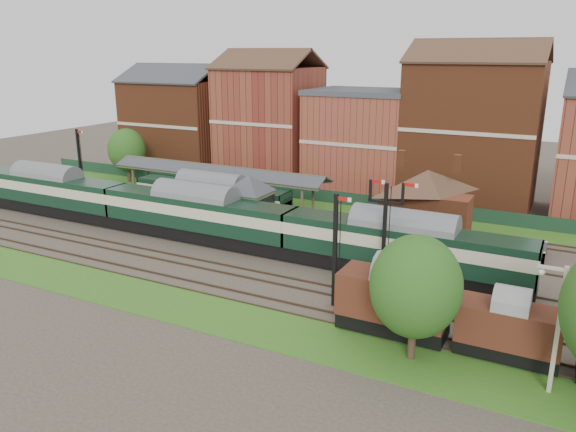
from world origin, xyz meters
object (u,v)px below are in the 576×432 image
at_px(semaphore_bracket, 385,228).
at_px(goods_van_a, 393,299).
at_px(platform_railcar, 212,197).
at_px(dmu_train, 196,213).
at_px(signal_box, 249,204).

xyz_separation_m(semaphore_bracket, goods_van_a, (2.75, -6.50, -2.34)).
bearing_deg(goods_van_a, platform_railcar, 147.56).
bearing_deg(platform_railcar, dmu_train, -66.35).
distance_m(signal_box, platform_railcar, 7.39).
bearing_deg(signal_box, platform_railcar, 153.75).
bearing_deg(semaphore_bracket, dmu_train, 172.42).
xyz_separation_m(signal_box, goods_van_a, (17.79, -12.25, -0.90)).
relative_size(semaphore_bracket, goods_van_a, 1.22).
distance_m(dmu_train, platform_railcar, 7.10).
height_order(signal_box, platform_railcar, signal_box).
bearing_deg(dmu_train, signal_box, 40.96).
xyz_separation_m(semaphore_bracket, platform_railcar, (-21.63, 9.00, -2.24)).
height_order(signal_box, semaphore_bracket, semaphore_bracket).
bearing_deg(goods_van_a, dmu_train, 157.32).
distance_m(signal_box, goods_van_a, 21.62).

